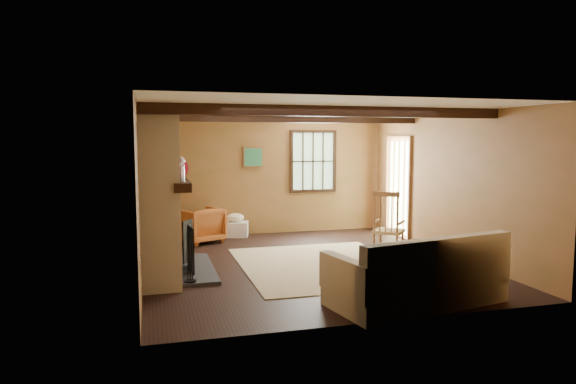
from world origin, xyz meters
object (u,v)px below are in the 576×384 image
object	(u,v)px
fireplace	(160,198)
rocking_chair	(388,229)
laundry_basket	(235,229)
armchair	(201,225)
sofa	(419,279)

from	to	relation	value
fireplace	rocking_chair	world-z (taller)	fireplace
laundry_basket	armchair	xyz separation A→B (m)	(-0.73, -0.43, 0.18)
sofa	armchair	bearing A→B (deg)	104.44
rocking_chair	sofa	xyz separation A→B (m)	(-0.75, -2.36, -0.17)
laundry_basket	armchair	world-z (taller)	armchair
sofa	laundry_basket	bearing A→B (deg)	94.81
rocking_chair	laundry_basket	bearing A→B (deg)	-7.44
rocking_chair	sofa	world-z (taller)	rocking_chair
laundry_basket	sofa	bearing A→B (deg)	-73.85
rocking_chair	armchair	size ratio (longest dim) A/B	1.53
fireplace	sofa	size ratio (longest dim) A/B	1.06
sofa	laundry_basket	world-z (taller)	sofa
fireplace	rocking_chair	size ratio (longest dim) A/B	2.13
rocking_chair	sofa	bearing A→B (deg)	113.97
armchair	fireplace	bearing A→B (deg)	44.69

